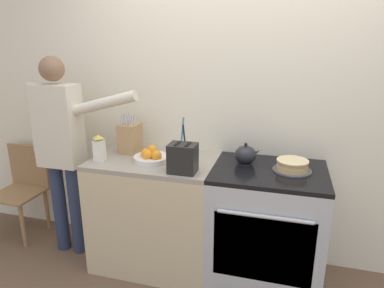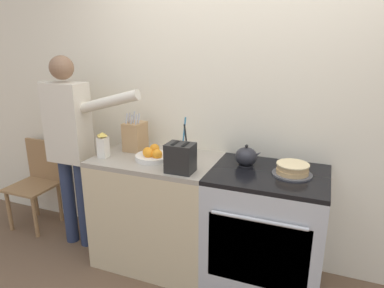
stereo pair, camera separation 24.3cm
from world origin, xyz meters
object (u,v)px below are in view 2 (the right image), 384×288
(tea_kettle, at_px, (246,157))
(utensil_crock, at_px, (184,150))
(person_baker, at_px, (70,138))
(stove_range, at_px, (265,231))
(knife_block, at_px, (135,136))
(milk_carton, at_px, (103,145))
(layer_cake, at_px, (292,170))
(fruit_bowl, at_px, (153,155))
(dining_chair, at_px, (39,178))
(toaster, at_px, (180,158))

(tea_kettle, height_order, utensil_crock, utensil_crock)
(utensil_crock, relative_size, person_baker, 0.19)
(stove_range, distance_m, knife_block, 1.24)
(milk_carton, bearing_deg, layer_cake, 6.72)
(fruit_bowl, relative_size, milk_carton, 1.35)
(stove_range, distance_m, dining_chair, 2.22)
(knife_block, relative_size, utensil_crock, 1.01)
(utensil_crock, bearing_deg, person_baker, -173.66)
(stove_range, distance_m, layer_cake, 0.50)
(fruit_bowl, height_order, milk_carton, milk_carton)
(person_baker, bearing_deg, tea_kettle, 2.54)
(stove_range, relative_size, utensil_crock, 2.82)
(stove_range, xyz_separation_m, knife_block, (-1.10, 0.11, 0.56))
(fruit_bowl, bearing_deg, knife_block, 146.30)
(dining_chair, bearing_deg, toaster, -22.40)
(knife_block, height_order, toaster, knife_block)
(stove_range, bearing_deg, toaster, -160.60)
(knife_block, relative_size, toaster, 1.58)
(toaster, bearing_deg, fruit_bowl, 152.80)
(tea_kettle, relative_size, toaster, 0.95)
(dining_chair, bearing_deg, layer_cake, -13.78)
(dining_chair, bearing_deg, stove_range, -14.50)
(utensil_crock, bearing_deg, stove_range, -5.24)
(toaster, height_order, person_baker, person_baker)
(stove_range, distance_m, milk_carton, 1.35)
(layer_cake, distance_m, milk_carton, 1.39)
(stove_range, bearing_deg, utensil_crock, 174.76)
(stove_range, relative_size, milk_carton, 4.51)
(toaster, relative_size, dining_chair, 0.24)
(stove_range, distance_m, toaster, 0.81)
(knife_block, bearing_deg, dining_chair, 179.39)
(utensil_crock, height_order, milk_carton, utensil_crock)
(toaster, bearing_deg, stove_range, 19.40)
(stove_range, bearing_deg, knife_block, 174.21)
(milk_carton, height_order, person_baker, person_baker)
(tea_kettle, height_order, milk_carton, milk_carton)
(stove_range, xyz_separation_m, toaster, (-0.57, -0.20, 0.54))
(layer_cake, height_order, toaster, toaster)
(utensil_crock, bearing_deg, layer_cake, -2.74)
(tea_kettle, height_order, fruit_bowl, tea_kettle)
(utensil_crock, height_order, fruit_bowl, utensil_crock)
(stove_range, relative_size, person_baker, 0.54)
(layer_cake, distance_m, dining_chair, 2.41)
(utensil_crock, distance_m, fruit_bowl, 0.24)
(fruit_bowl, xyz_separation_m, milk_carton, (-0.37, -0.09, 0.06))
(layer_cake, relative_size, toaster, 1.30)
(utensil_crock, xyz_separation_m, dining_chair, (-1.57, 0.06, -0.49))
(stove_range, relative_size, knife_block, 2.79)
(fruit_bowl, relative_size, person_baker, 0.16)
(knife_block, xyz_separation_m, dining_chair, (-1.11, 0.01, -0.54))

